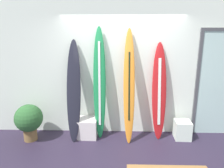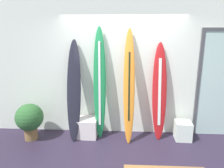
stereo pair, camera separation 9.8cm
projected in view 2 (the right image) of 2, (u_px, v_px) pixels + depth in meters
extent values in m
cube|color=#2B2136|center=(122.00, 166.00, 3.40)|extent=(8.00, 8.00, 0.04)
cube|color=white|center=(123.00, 69.00, 4.32)|extent=(7.20, 0.20, 2.80)
ellipsoid|color=black|center=(74.00, 91.00, 4.08)|extent=(0.30, 0.52, 2.03)
ellipsoid|color=#1D8347|center=(100.00, 84.00, 4.12)|extent=(0.27, 0.33, 2.28)
cube|color=white|center=(99.00, 84.00, 4.08)|extent=(0.05, 0.20, 1.69)
cone|color=black|center=(100.00, 128.00, 4.29)|extent=(0.07, 0.08, 0.11)
ellipsoid|color=orange|center=(129.00, 86.00, 4.00)|extent=(0.23, 0.53, 2.25)
cube|color=black|center=(129.00, 86.00, 3.97)|extent=(0.03, 0.29, 1.32)
cone|color=black|center=(128.00, 133.00, 4.07)|extent=(0.07, 0.09, 0.11)
ellipsoid|color=red|center=(159.00, 92.00, 4.09)|extent=(0.31, 0.35, 1.98)
cube|color=white|center=(160.00, 92.00, 4.06)|extent=(0.07, 0.21, 1.34)
cube|color=silver|center=(88.00, 127.00, 4.30)|extent=(0.40, 0.40, 0.40)
cube|color=silver|center=(183.00, 131.00, 4.18)|extent=(0.33, 0.33, 0.38)
cube|color=silver|center=(223.00, 86.00, 4.17)|extent=(0.96, 0.02, 2.19)
cube|color=#47474C|center=(198.00, 85.00, 4.20)|extent=(0.06, 0.06, 2.19)
cylinder|color=olive|center=(31.00, 133.00, 4.21)|extent=(0.26, 0.26, 0.25)
sphere|color=#2E6230|center=(29.00, 117.00, 4.12)|extent=(0.55, 0.55, 0.55)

